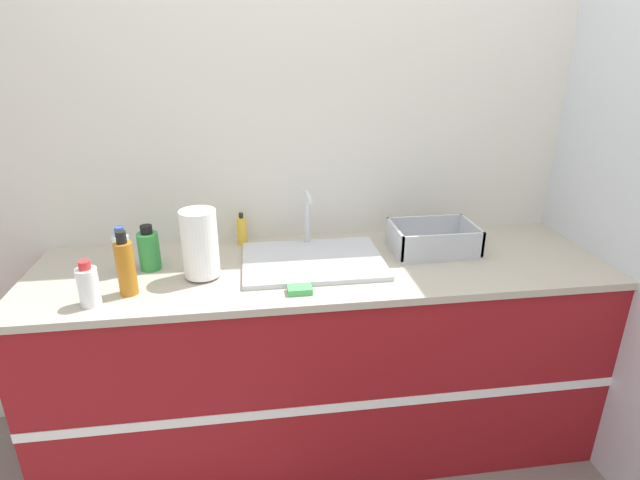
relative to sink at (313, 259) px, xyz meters
name	(u,v)px	position (x,y,z in m)	size (l,w,h in m)	color
wall_back	(311,151)	(0.04, 0.35, 0.38)	(4.76, 0.06, 2.60)	beige
wall_right	(608,161)	(1.25, -0.02, 0.38)	(0.06, 2.67, 2.60)	silver
counter_cabinet	(322,355)	(0.04, -0.02, -0.47)	(2.38, 0.69, 0.90)	maroon
sink	(313,259)	(0.00, 0.00, 0.00)	(0.58, 0.43, 0.26)	silver
paper_towel_roll	(200,244)	(-0.44, -0.08, 0.12)	(0.14, 0.14, 0.27)	#4C4C51
dish_rack	(433,242)	(0.54, 0.05, 0.03)	(0.36, 0.25, 0.12)	#B7BABF
bottle_green	(149,250)	(-0.66, 0.03, 0.07)	(0.08, 0.08, 0.19)	#2D8C3D
bottle_amber	(126,267)	(-0.70, -0.18, 0.09)	(0.07, 0.07, 0.24)	#B26B19
bottle_white_spray	(88,286)	(-0.82, -0.25, 0.06)	(0.07, 0.07, 0.17)	white
bottle_clear	(123,253)	(-0.75, 0.00, 0.07)	(0.06, 0.06, 0.20)	silver
soap_dispenser	(242,231)	(-0.29, 0.24, 0.05)	(0.04, 0.04, 0.15)	gold
sponge	(300,290)	(-0.08, -0.26, 0.00)	(0.09, 0.06, 0.02)	#4CB259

